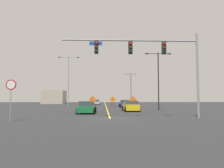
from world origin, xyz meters
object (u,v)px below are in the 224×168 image
object	(u,v)px
street_lamp_near_right	(68,77)
car_red_mid	(94,102)
construction_sign_right_lane	(113,100)
car_silver_near	(96,102)
street_lamp_mid_left	(158,76)
construction_sign_median_near	(133,101)
car_green_approaching	(87,107)
construction_sign_right_shoulder	(93,101)
car_yellow_passing	(131,106)
construction_sign_left_shoulder	(92,100)
street_lamp_mid_right	(131,86)
car_blue_distant	(125,104)
traffic_signal_assembly	(150,54)
stop_sign	(11,92)

from	to	relation	value
street_lamp_near_right	car_red_mid	bearing A→B (deg)	75.45
construction_sign_right_lane	car_silver_near	size ratio (longest dim) A/B	0.44
street_lamp_mid_left	construction_sign_median_near	world-z (taller)	street_lamp_mid_left
car_green_approaching	construction_sign_right_shoulder	bearing A→B (deg)	88.93
construction_sign_right_lane	car_yellow_passing	distance (m)	14.65
construction_sign_left_shoulder	construction_sign_median_near	bearing A→B (deg)	-56.40
construction_sign_median_near	street_lamp_near_right	bearing A→B (deg)	144.63
street_lamp_mid_right	construction_sign_median_near	xyz separation A→B (m)	(-3.90, -32.31, -4.17)
construction_sign_right_shoulder	car_green_approaching	bearing A→B (deg)	-91.07
street_lamp_near_right	construction_sign_left_shoulder	distance (m)	6.87
construction_sign_right_shoulder	car_blue_distant	xyz separation A→B (m)	(5.67, 5.39, -0.68)
car_green_approaching	car_yellow_passing	xyz separation A→B (m)	(5.43, 3.46, 0.01)
traffic_signal_assembly	street_lamp_mid_left	world-z (taller)	street_lamp_mid_left
traffic_signal_assembly	car_silver_near	xyz separation A→B (m)	(-5.99, 37.14, -4.88)
street_lamp_mid_right	construction_sign_left_shoulder	xyz separation A→B (m)	(-11.05, -21.54, -4.16)
car_yellow_passing	car_blue_distant	xyz separation A→B (m)	(0.42, 11.43, -0.04)
traffic_signal_assembly	car_red_mid	world-z (taller)	traffic_signal_assembly
traffic_signal_assembly	construction_sign_median_near	bearing A→B (deg)	87.47
street_lamp_mid_right	car_red_mid	world-z (taller)	street_lamp_mid_right
car_blue_distant	car_red_mid	distance (m)	21.21
traffic_signal_assembly	street_lamp_mid_left	bearing A→B (deg)	72.39
car_red_mid	car_yellow_passing	bearing A→B (deg)	-79.00
street_lamp_mid_left	car_red_mid	distance (m)	31.64
stop_sign	car_silver_near	xyz separation A→B (m)	(4.82, 39.37, -1.55)
stop_sign	construction_sign_median_near	bearing A→B (deg)	58.11
street_lamp_mid_right	construction_sign_left_shoulder	distance (m)	24.56
construction_sign_left_shoulder	car_yellow_passing	world-z (taller)	construction_sign_left_shoulder
car_silver_near	car_red_mid	distance (m)	4.24
car_green_approaching	construction_sign_right_lane	bearing A→B (deg)	78.28
construction_sign_right_lane	car_blue_distant	world-z (taller)	construction_sign_right_lane
traffic_signal_assembly	stop_sign	world-z (taller)	traffic_signal_assembly
stop_sign	car_green_approaching	world-z (taller)	stop_sign
street_lamp_mid_left	car_red_mid	world-z (taller)	street_lamp_mid_left
stop_sign	car_green_approaching	bearing A→B (deg)	60.10
street_lamp_near_right	construction_sign_median_near	size ratio (longest dim) A/B	4.90
street_lamp_mid_left	car_blue_distant	size ratio (longest dim) A/B	2.09
street_lamp_mid_left	car_red_mid	xyz separation A→B (m)	(-10.35, 29.59, -4.25)
construction_sign_median_near	construction_sign_left_shoulder	bearing A→B (deg)	123.60
car_yellow_passing	car_silver_near	distance (m)	27.95
construction_sign_right_lane	construction_sign_right_shoulder	bearing A→B (deg)	-112.69
construction_sign_median_near	car_silver_near	bearing A→B (deg)	107.83
construction_sign_right_shoulder	construction_sign_left_shoulder	bearing A→B (deg)	93.56
construction_sign_left_shoulder	construction_sign_right_shoulder	bearing A→B (deg)	-86.44
street_lamp_mid_left	construction_sign_right_shoulder	xyz separation A→B (m)	(-9.46, 4.03, -3.55)
street_lamp_mid_left	construction_sign_right_shoulder	bearing A→B (deg)	156.90
street_lamp_mid_right	car_blue_distant	size ratio (longest dim) A/B	2.39
stop_sign	car_blue_distant	world-z (taller)	stop_sign
traffic_signal_assembly	construction_sign_right_lane	size ratio (longest dim) A/B	5.78
traffic_signal_assembly	construction_sign_right_lane	bearing A→B (deg)	95.13
car_yellow_passing	construction_sign_median_near	bearing A→B (deg)	79.60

